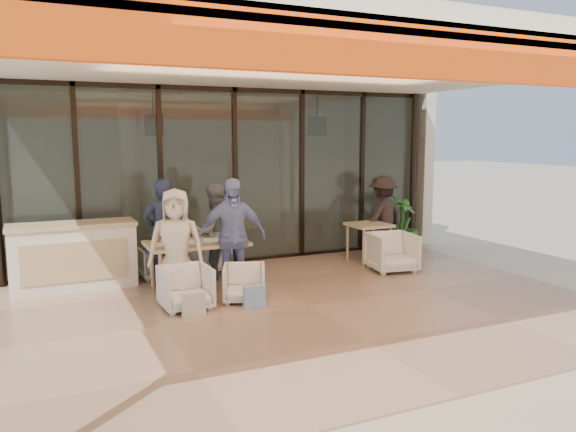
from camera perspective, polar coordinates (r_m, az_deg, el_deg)
name	(u,v)px	position (r m, az deg, el deg)	size (l,w,h in m)	color
ground	(309,307)	(7.84, 2.11, -9.25)	(70.00, 70.00, 0.00)	#C6B293
terrace_floor	(309,307)	(7.84, 2.11, -9.21)	(8.00, 6.00, 0.01)	tan
terrace_structure	(319,63)	(7.30, 3.21, 15.26)	(8.00, 6.00, 3.40)	silver
glass_storefront	(235,177)	(10.28, -5.41, 3.96)	(8.08, 0.10, 3.20)	#9EADA3
interior_block	(200,141)	(12.46, -8.96, 7.53)	(9.05, 3.62, 3.52)	silver
host_counter	(74,256)	(9.17, -20.94, -3.80)	(1.85, 0.65, 1.04)	silver
dining_table	(196,245)	(8.69, -9.33, -2.95)	(1.50, 0.90, 0.93)	tan
chair_far_left	(157,260)	(9.58, -13.18, -4.42)	(0.57, 0.54, 0.59)	white
chair_far_right	(206,254)	(9.76, -8.35, -3.80)	(0.66, 0.61, 0.67)	white
chair_near_left	(186,286)	(7.77, -10.35, -6.98)	(0.65, 0.61, 0.67)	white
chair_near_right	(244,282)	(8.01, -4.48, -6.66)	(0.58, 0.54, 0.60)	white
diner_navy	(162,233)	(8.99, -12.66, -1.65)	(0.62, 0.40, 1.69)	#171E33
diner_grey	(214,232)	(9.21, -7.53, -1.63)	(0.77, 0.60, 1.58)	#5F5E63
diner_cream	(176,245)	(8.14, -11.32, -2.91)	(0.79, 0.51, 1.61)	beige
diner_periwinkle	(232,236)	(8.35, -5.71, -2.07)	(1.02, 0.42, 1.73)	#7683C6
tote_bag_cream	(194,305)	(7.44, -9.55, -8.95)	(0.30, 0.10, 0.34)	silver
tote_bag_blue	(254,298)	(7.69, -3.43, -8.29)	(0.30, 0.10, 0.34)	#99BFD8
side_table	(369,229)	(10.44, 8.20, -1.34)	(0.70, 0.70, 0.74)	tan
side_chair	(392,250)	(9.88, 10.53, -3.46)	(0.74, 0.69, 0.76)	white
standing_woman	(383,217)	(11.00, 9.61, -0.07)	(1.03, 0.59, 1.59)	black
potted_palm	(402,224)	(11.45, 11.51, -0.84)	(0.66, 0.66, 1.17)	#1E5919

